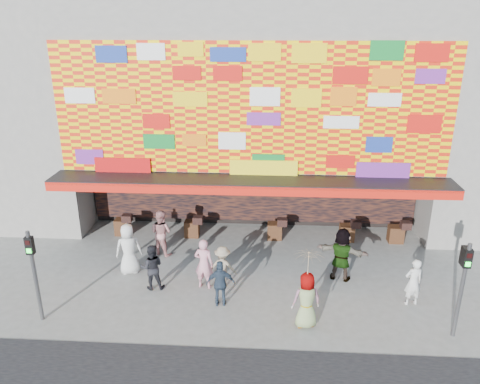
{
  "coord_description": "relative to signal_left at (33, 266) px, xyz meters",
  "views": [
    {
      "loc": [
        0.67,
        -13.25,
        8.77
      ],
      "look_at": [
        -0.29,
        2.0,
        3.04
      ],
      "focal_mm": 35.0,
      "sensor_mm": 36.0,
      "label": 1
    }
  ],
  "objects": [
    {
      "name": "ped_h",
      "position": [
        11.6,
        1.57,
        -1.05
      ],
      "size": [
        0.66,
        0.51,
        1.62
      ],
      "primitive_type": "imported",
      "rotation": [
        0.0,
        0.0,
        3.37
      ],
      "color": "silver",
      "rests_on": "ground"
    },
    {
      "name": "ped_g",
      "position": [
        8.09,
        0.2,
        -0.97
      ],
      "size": [
        0.97,
        0.74,
        1.78
      ],
      "primitive_type": "imported",
      "rotation": [
        0.0,
        0.0,
        3.36
      ],
      "color": "gray",
      "rests_on": "ground"
    },
    {
      "name": "ped_a",
      "position": [
        1.93,
        2.97,
        -0.91
      ],
      "size": [
        1.07,
        0.85,
        1.91
      ],
      "primitive_type": "imported",
      "rotation": [
        0.0,
        0.0,
        3.43
      ],
      "color": "silver",
      "rests_on": "ground"
    },
    {
      "name": "ped_f",
      "position": [
        9.51,
        3.0,
        -0.89
      ],
      "size": [
        1.9,
        1.09,
        1.95
      ],
      "primitive_type": "imported",
      "rotation": [
        0.0,
        0.0,
        2.84
      ],
      "color": "gray",
      "rests_on": "ground"
    },
    {
      "name": "ped_d",
      "position": [
        5.39,
        2.26,
        -1.11
      ],
      "size": [
        1.03,
        0.68,
        1.5
      ],
      "primitive_type": "imported",
      "rotation": [
        0.0,
        0.0,
        3.01
      ],
      "color": "gray",
      "rests_on": "ground"
    },
    {
      "name": "parasol",
      "position": [
        8.09,
        0.2,
        0.25
      ],
      "size": [
        1.09,
        1.1,
        1.77
      ],
      "color": "beige",
      "rests_on": "ground"
    },
    {
      "name": "ped_e",
      "position": [
        5.44,
        1.13,
        -1.07
      ],
      "size": [
        0.96,
        0.47,
        1.58
      ],
      "primitive_type": "imported",
      "rotation": [
        0.0,
        0.0,
        3.23
      ],
      "color": "#2C3B4E",
      "rests_on": "ground"
    },
    {
      "name": "ped_c",
      "position": [
        3.01,
        1.98,
        -1.05
      ],
      "size": [
        0.88,
        0.73,
        1.63
      ],
      "primitive_type": "imported",
      "rotation": [
        0.0,
        0.0,
        3.3
      ],
      "color": "black",
      "rests_on": "ground"
    },
    {
      "name": "ground",
      "position": [
        6.2,
        1.5,
        -1.86
      ],
      "size": [
        90.0,
        90.0,
        0.0
      ],
      "primitive_type": "plane",
      "color": "slate",
      "rests_on": "ground"
    },
    {
      "name": "signal_right",
      "position": [
        12.4,
        0.0,
        0.0
      ],
      "size": [
        0.22,
        0.2,
        3.0
      ],
      "color": "#59595B",
      "rests_on": "ground"
    },
    {
      "name": "signal_left",
      "position": [
        0.0,
        0.0,
        0.0
      ],
      "size": [
        0.22,
        0.2,
        3.0
      ],
      "color": "#59595B",
      "rests_on": "ground"
    },
    {
      "name": "ped_b",
      "position": [
        4.76,
        2.15,
        -0.95
      ],
      "size": [
        0.73,
        0.55,
        1.82
      ],
      "primitive_type": "imported",
      "rotation": [
        0.0,
        0.0,
        2.96
      ],
      "color": "#CB8395",
      "rests_on": "ground"
    },
    {
      "name": "ped_i",
      "position": [
        2.77,
        4.47,
        -0.95
      ],
      "size": [
        1.1,
        1.0,
        1.83
      ],
      "primitive_type": "imported",
      "rotation": [
        0.0,
        0.0,
        2.71
      ],
      "color": "tan",
      "rests_on": "ground"
    },
    {
      "name": "shop_building",
      "position": [
        6.2,
        9.68,
        3.37
      ],
      "size": [
        15.2,
        9.4,
        10.0
      ],
      "color": "gray",
      "rests_on": "ground"
    }
  ]
}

